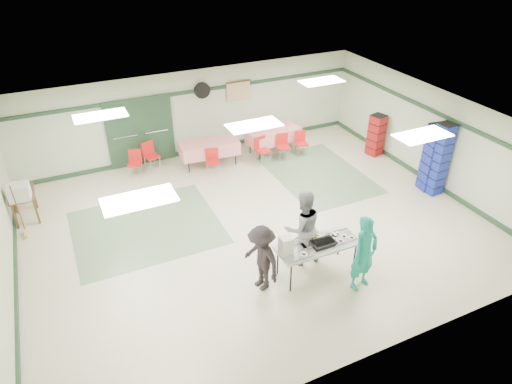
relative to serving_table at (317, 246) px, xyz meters
name	(u,v)px	position (x,y,z in m)	size (l,w,h in m)	color
floor	(254,224)	(-0.45, 2.20, -0.71)	(11.00, 11.00, 0.00)	beige
ceiling	(254,124)	(-0.45, 2.20, 1.99)	(11.00, 11.00, 0.00)	silver
wall_back	(194,113)	(-0.45, 6.70, 0.64)	(11.00, 11.00, 0.00)	#B8C2A6
wall_front	(372,303)	(-0.45, -2.30, 0.64)	(11.00, 11.00, 0.00)	#B8C2A6
wall_right	(432,136)	(5.05, 2.20, 0.64)	(9.00, 9.00, 0.00)	#B8C2A6
trim_back	(193,92)	(-0.45, 6.67, 1.34)	(11.00, 0.06, 0.10)	#203C26
baseboard_back	(197,150)	(-0.45, 6.67, -0.65)	(11.00, 0.06, 0.12)	#203C26
baseboard_left	(16,286)	(-5.92, 2.20, -0.65)	(9.00, 0.06, 0.12)	#203C26
trim_right	(437,113)	(5.02, 2.20, 1.34)	(9.00, 0.06, 0.10)	#203C26
baseboard_right	(423,176)	(5.02, 2.20, -0.65)	(9.00, 0.06, 0.12)	#203C26
green_patch_a	(147,227)	(-2.95, 3.20, -0.71)	(3.50, 3.00, 0.01)	gray
green_patch_b	(318,174)	(2.35, 3.70, -0.71)	(2.50, 3.50, 0.01)	gray
double_door_left	(125,135)	(-2.65, 6.64, 0.34)	(0.90, 0.06, 2.10)	#999C9A
double_door_right	(156,129)	(-1.70, 6.64, 0.34)	(0.90, 0.06, 2.10)	#999C9A
door_frame	(141,132)	(-2.18, 6.62, 0.34)	(2.00, 0.03, 2.15)	#203C26
wall_fan	(202,90)	(-0.15, 6.64, 1.34)	(0.50, 0.50, 0.10)	black
scroll_banner	(238,91)	(1.05, 6.64, 1.14)	(0.80, 0.02, 0.60)	tan
serving_table	(317,246)	(0.00, 0.00, 0.00)	(1.80, 0.74, 0.76)	#B0B0AB
sheet_tray_right	(341,237)	(0.58, -0.01, 0.06)	(0.56, 0.43, 0.02)	silver
sheet_tray_mid	(312,241)	(-0.06, 0.14, 0.06)	(0.58, 0.44, 0.02)	silver
sheet_tray_left	(296,253)	(-0.57, -0.08, 0.06)	(0.60, 0.46, 0.02)	silver
baking_pan	(323,243)	(0.10, -0.06, 0.09)	(0.51, 0.32, 0.08)	black
foam_box_stack	(286,246)	(-0.75, 0.01, 0.25)	(0.25, 0.23, 0.40)	white
volunteer_teal	(364,253)	(0.63, -0.75, 0.13)	(0.62, 0.40, 1.69)	teal
volunteer_grey	(302,228)	(-0.09, 0.50, 0.17)	(0.86, 0.67, 1.77)	gray
volunteer_dark	(261,258)	(-1.27, 0.09, 0.04)	(0.98, 0.56, 1.51)	black
dining_table_a	(274,135)	(1.85, 5.68, -0.15)	(1.82, 1.02, 0.77)	red
dining_table_b	(209,148)	(-0.35, 5.68, -0.15)	(1.82, 0.92, 0.77)	red
chair_a	(283,144)	(1.89, 5.11, -0.22)	(0.45, 0.45, 0.82)	red
chair_b	(262,147)	(1.15, 5.12, -0.19)	(0.46, 0.46, 0.85)	red
chair_c	(301,141)	(2.54, 5.11, -0.24)	(0.42, 0.42, 0.78)	red
chair_d	(212,159)	(-0.47, 5.11, -0.23)	(0.46, 0.46, 0.79)	red
chair_loose_a	(150,153)	(-2.07, 6.17, -0.18)	(0.52, 0.52, 0.88)	red
chair_loose_b	(135,160)	(-2.57, 5.96, -0.22)	(0.50, 0.50, 0.81)	red
crate_stack_blue_a	(432,158)	(4.70, 1.71, 0.25)	(0.43, 0.43, 1.94)	#191F9A
crate_stack_red	(376,135)	(4.70, 4.10, -0.04)	(0.41, 0.41, 1.34)	maroon
crate_stack_blue_b	(439,160)	(4.70, 1.47, 0.32)	(0.40, 0.40, 2.06)	#191F9A
printer_table	(22,196)	(-5.60, 4.90, -0.07)	(0.63, 0.96, 0.74)	brown
office_printer	(19,192)	(-5.60, 4.61, 0.22)	(0.49, 0.43, 0.39)	silver
broom	(18,210)	(-5.68, 4.13, 0.02)	(0.03, 0.03, 1.41)	brown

